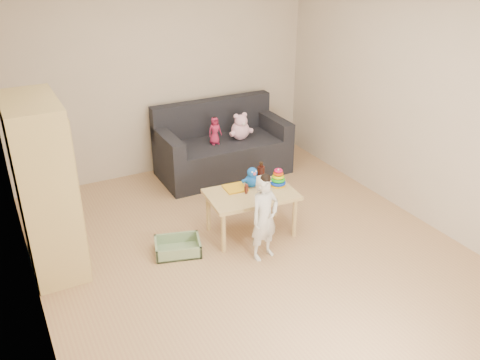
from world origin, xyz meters
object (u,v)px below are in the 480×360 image
play_table (251,213)px  toddler (264,219)px  sofa (223,157)px  wardrobe (44,187)px

play_table → toddler: size_ratio=1.07×
sofa → toddler: size_ratio=1.96×
play_table → toddler: (-0.10, -0.45, 0.19)m
wardrobe → toddler: size_ratio=1.93×
toddler → sofa: bearing=63.9°
sofa → toddler: 2.02m
play_table → toddler: toddler is taller
play_table → toddler: bearing=-102.5°
sofa → toddler: (-0.50, -1.94, 0.19)m
toddler → wardrobe: bearing=144.0°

